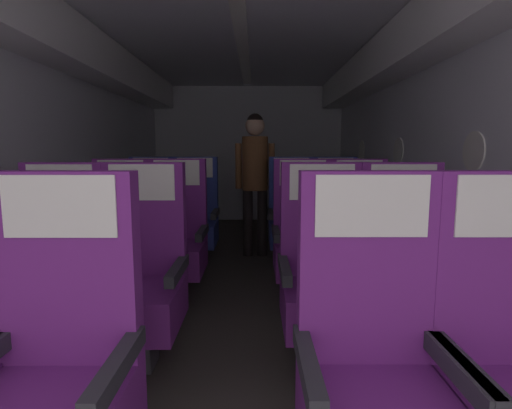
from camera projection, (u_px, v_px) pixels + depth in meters
The scene contains 17 objects.
ground at pixel (242, 290), 3.39m from camera, with size 3.35×7.22×0.02m, color #3D3833.
fuselage_shell at pixel (242, 97), 3.42m from camera, with size 3.23×6.87×2.27m.
seat_a_left_aisle at pixel (57, 379), 1.24m from camera, with size 0.48×0.51×1.10m.
seat_a_right_window at pixel (375, 378), 1.24m from camera, with size 0.48×0.51×1.10m.
seat_b_left_window at pixel (59, 280), 2.18m from camera, with size 0.48×0.51×1.10m.
seat_b_left_aisle at pixel (142, 280), 2.18m from camera, with size 0.48×0.51×1.10m.
seat_b_right_aisle at pixel (406, 280), 2.18m from camera, with size 0.48×0.51×1.10m.
seat_b_right_window at pixel (324, 279), 2.20m from camera, with size 0.48×0.51×1.10m.
seat_c_left_window at pixel (121, 241), 3.13m from camera, with size 0.48×0.51×1.10m.
seat_c_left_aisle at pixel (177, 240), 3.14m from camera, with size 0.48×0.51×1.10m.
seat_c_right_aisle at pixel (361, 240), 3.13m from camera, with size 0.48×0.51×1.10m.
seat_c_right_window at pixel (304, 241), 3.11m from camera, with size 0.48×0.51×1.10m.
seat_d_left_window at pixel (152, 220), 4.06m from camera, with size 0.48×0.51×1.10m.
seat_d_left_aisle at pixel (196, 220), 4.06m from camera, with size 0.48×0.51×1.10m.
seat_d_right_aisle at pixel (337, 220), 4.06m from camera, with size 0.48×0.51×1.10m.
seat_d_right_window at pixel (293, 220), 4.05m from camera, with size 0.48×0.51×1.10m.
flight_attendant at pixel (256, 170), 4.34m from camera, with size 0.43×0.28×1.56m.
Camera 1 is at (0.13, 0.15, 1.17)m, focal length 27.94 mm.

